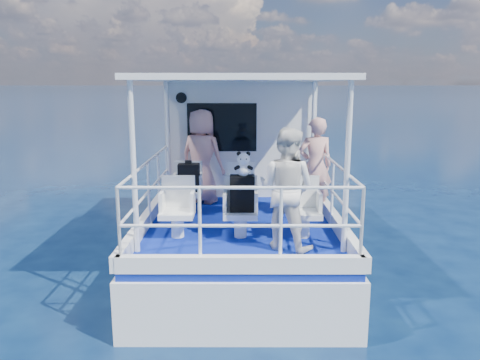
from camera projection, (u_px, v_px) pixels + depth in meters
The scene contains 20 objects.
ground at pixel (240, 266), 7.97m from camera, with size 2000.00×2000.00×0.00m, color #071939.
hull at pixel (241, 246), 8.95m from camera, with size 3.00×7.00×1.60m, color white.
deck at pixel (241, 203), 8.78m from camera, with size 2.90×6.90×0.10m, color navy.
cabin at pixel (241, 135), 9.82m from camera, with size 2.85×2.00×2.20m, color white.
canopy at pixel (241, 78), 7.14m from camera, with size 3.00×3.20×0.08m, color white.
canopy_posts at pixel (240, 152), 7.32m from camera, with size 2.77×2.97×2.20m.
railings at pixel (240, 194), 7.13m from camera, with size 2.84×3.59×1.00m, color white, non-canonical shape.
seat_port_fwd at pixel (188, 201), 7.95m from camera, with size 0.48×0.46×0.38m, color white.
seat_center_fwd at pixel (241, 202), 7.95m from camera, with size 0.48×0.46×0.38m, color white.
seat_stbd_fwd at pixel (293, 202), 7.95m from camera, with size 0.48×0.46×0.38m, color white.
seat_port_aft at pixel (178, 224), 6.68m from camera, with size 0.48×0.46×0.38m, color white.
seat_center_aft at pixel (240, 224), 6.67m from camera, with size 0.48×0.46×0.38m, color white.
seat_stbd_aft at pixel (303, 224), 6.67m from camera, with size 0.48×0.46×0.38m, color white.
passenger_port_fwd at pixel (202, 156), 8.51m from camera, with size 0.64×0.46×1.71m, color #DD998F.
passenger_stbd_fwd at pixel (315, 166), 7.82m from camera, with size 0.59×0.39×1.62m, color #ECA498.
passenger_stbd_aft at pixel (286, 189), 6.11m from camera, with size 0.78×0.61×1.61m, color white.
backpack_port at pixel (189, 177), 7.84m from camera, with size 0.35×0.20×0.46m, color black.
backpack_center at pixel (242, 193), 6.59m from camera, with size 0.34×0.19×0.52m, color black.
compact_camera at pixel (188, 162), 7.78m from camera, with size 0.11×0.06×0.06m, color black.
panda at pixel (244, 164), 6.48m from camera, with size 0.22×0.18×0.34m, color white, non-canonical shape.
Camera 1 is at (0.01, -7.51, 3.05)m, focal length 35.00 mm.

